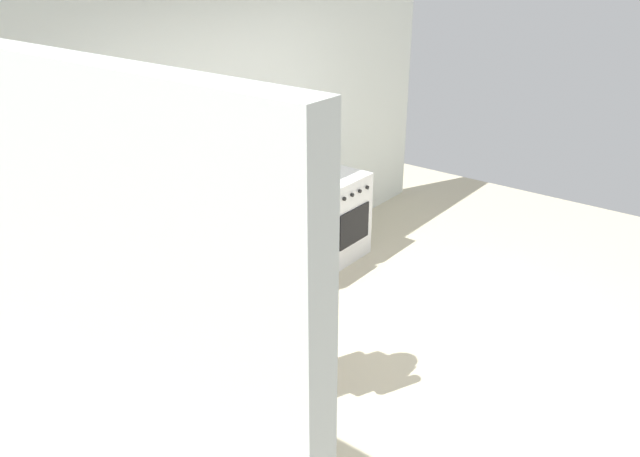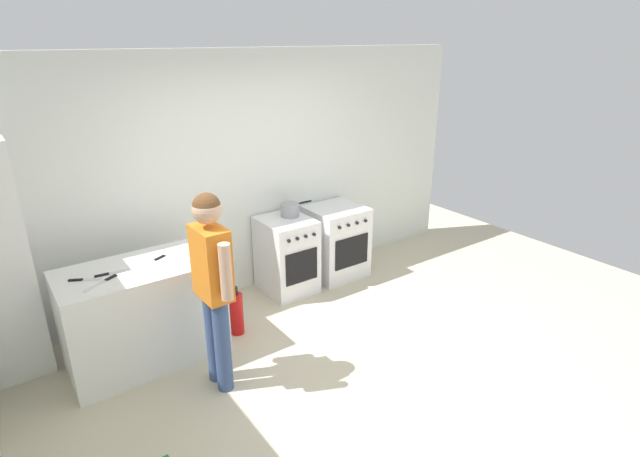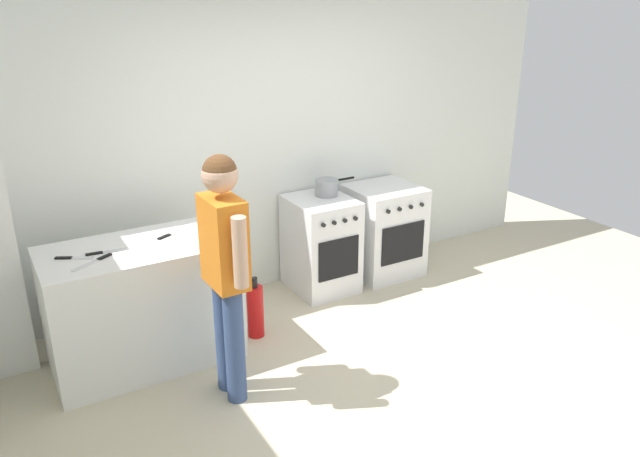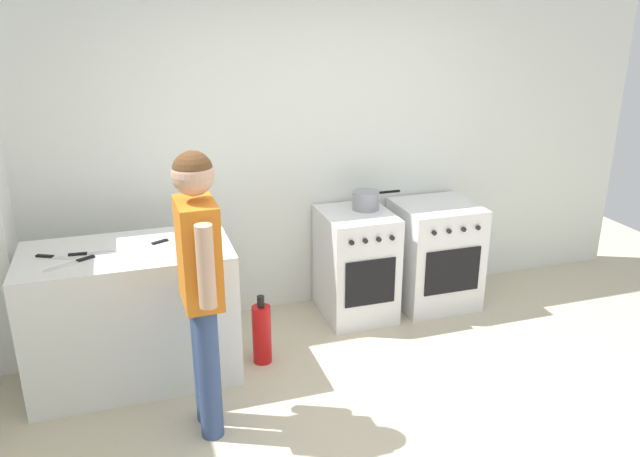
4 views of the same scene
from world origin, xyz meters
name	(u,v)px [view 1 (image 1 of 4)]	position (x,y,z in m)	size (l,w,h in m)	color
ground_plane	(413,362)	(0.00, 0.00, 0.00)	(8.00, 8.00, 0.00)	beige
back_wall	(220,148)	(0.00, 1.95, 1.30)	(6.00, 0.10, 2.60)	silver
side_wall_left	(16,370)	(-2.60, 0.40, 1.30)	(0.10, 3.10, 2.60)	silver
counter_unit	(160,337)	(-1.35, 1.20, 0.45)	(1.30, 0.70, 0.90)	white
oven_left	(283,239)	(0.35, 1.58, 0.43)	(0.53, 0.62, 0.85)	white
oven_right	(329,216)	(1.04, 1.58, 0.43)	(0.62, 0.62, 0.85)	white
pot	(284,183)	(0.45, 1.64, 0.92)	(0.39, 0.21, 0.14)	gray
knife_carving	(178,256)	(-1.05, 1.30, 0.90)	(0.31, 0.17, 0.01)	silver
knife_chef	(125,304)	(-1.65, 1.07, 0.90)	(0.29, 0.18, 0.01)	silver
knife_bread	(131,289)	(-1.52, 1.19, 0.90)	(0.35, 0.06, 0.01)	silver
knife_utility	(96,304)	(-1.76, 1.20, 0.90)	(0.24, 0.14, 0.01)	silver
person	(272,276)	(-0.97, 0.50, 0.99)	(0.22, 0.57, 1.65)	#384C7A
fire_extinguisher	(257,318)	(-0.52, 1.10, 0.22)	(0.13, 0.13, 0.50)	red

